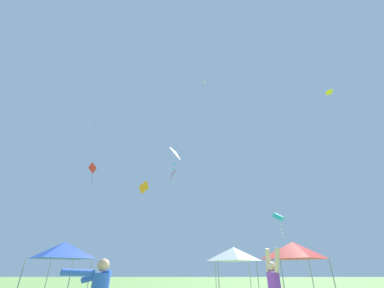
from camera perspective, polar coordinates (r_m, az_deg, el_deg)
The scene contains 11 objects.
canopy_tent_red at distance 15.96m, azimuth 22.85°, elevation -22.09°, with size 2.76×2.76×2.96m.
canopy_tent_blue at distance 17.02m, azimuth -27.98°, elevation -21.21°, with size 2.81×2.81×3.00m.
canopy_tent_white at distance 19.35m, azimuth 9.81°, elevation -24.16°, with size 2.81×2.81×3.00m.
kite_cyan_box at distance 27.00m, azimuth 19.67°, elevation -15.99°, with size 0.96×1.17×2.39m.
kite_white_diamond at distance 24.22m, azimuth -3.75°, elevation -2.49°, with size 1.25×1.27×3.14m.
kite_red_diamond at distance 40.65m, azimuth -22.35°, elevation -5.46°, with size 0.96×0.96×2.85m.
kite_lime_delta at distance 37.88m, azimuth 2.65°, elevation 14.38°, with size 1.13×1.10×1.81m.
kite_lime_diamond at distance 45.22m, azimuth -21.76°, elevation 5.06°, with size 0.58×0.58×1.28m.
kite_pink_delta at distance 22.07m, azimuth -4.55°, elevation -6.91°, with size 1.14×1.53×1.29m.
kite_yellow_delta at distance 26.20m, azimuth 29.57°, elevation 10.62°, with size 0.85×0.84×0.28m.
kite_orange_diamond at distance 33.61m, azimuth -11.33°, elevation -9.97°, with size 1.45×1.45×1.23m.
Camera 1 is at (0.13, -6.04, 1.55)m, focal length 22.64 mm.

